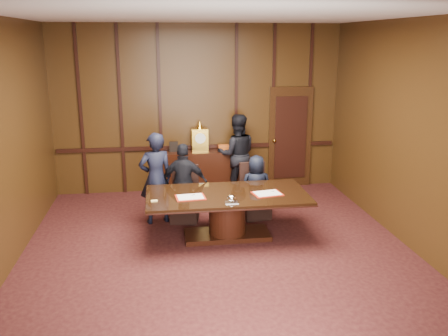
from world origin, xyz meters
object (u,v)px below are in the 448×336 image
witness_right (237,154)px  witness_left (156,178)px  signatory_right (256,187)px  sideboard (200,170)px  conference_table (227,208)px  signatory_left (184,183)px

witness_right → witness_left: bearing=43.5°
signatory_right → witness_right: size_ratio=0.70×
sideboard → conference_table: 2.47m
witness_left → signatory_left: bearing=160.2°
sideboard → witness_left: (-0.93, -1.61, 0.33)m
witness_left → sideboard: bearing=-134.2°
sideboard → signatory_left: sideboard is taller
conference_table → witness_left: 1.46m
witness_right → signatory_left: bearing=54.2°
witness_right → sideboard: bearing=-9.1°
sideboard → conference_table: bearing=-85.0°
sideboard → witness_left: witness_left is taller
conference_table → signatory_right: 1.03m
conference_table → witness_right: 2.39m
signatory_left → witness_right: witness_right is taller
sideboard → signatory_right: size_ratio=1.36×
witness_left → witness_right: witness_right is taller
witness_left → witness_right: (1.69, 1.45, 0.03)m
sideboard → signatory_left: 1.73m
witness_left → witness_right: size_ratio=0.97×
sideboard → signatory_right: (0.86, -1.66, 0.10)m
signatory_left → witness_right: size_ratio=0.85×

